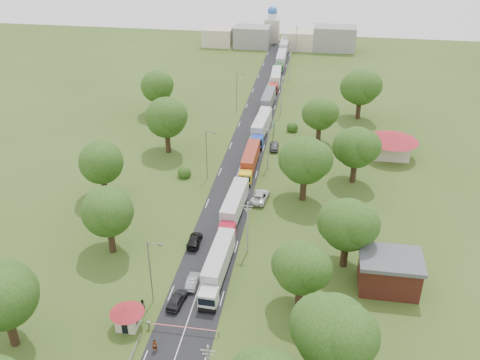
% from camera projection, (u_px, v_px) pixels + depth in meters
% --- Properties ---
extents(ground, '(260.00, 260.00, 0.00)m').
position_uv_depth(ground, '(221.00, 224.00, 88.87)').
color(ground, '#344918').
rests_on(ground, ground).
extents(road, '(8.00, 200.00, 0.04)m').
position_uv_depth(road, '(240.00, 168.00, 106.14)').
color(road, black).
rests_on(road, ground).
extents(boom_barrier, '(9.22, 0.35, 1.18)m').
position_uv_depth(boom_barrier, '(173.00, 326.00, 67.04)').
color(boom_barrier, slate).
rests_on(boom_barrier, ground).
extents(guard_booth, '(4.40, 4.40, 3.45)m').
position_uv_depth(guard_booth, '(127.00, 314.00, 67.22)').
color(guard_booth, '#C0B89F').
rests_on(guard_booth, ground).
extents(info_sign, '(0.12, 3.10, 4.10)m').
position_uv_depth(info_sign, '(274.00, 127.00, 116.92)').
color(info_sign, slate).
rests_on(info_sign, ground).
extents(pole_1, '(1.60, 0.24, 9.00)m').
position_uv_depth(pole_1, '(248.00, 227.00, 79.80)').
color(pole_1, gray).
rests_on(pole_1, ground).
extents(pole_2, '(1.60, 0.24, 9.00)m').
position_uv_depth(pole_2, '(268.00, 147.00, 103.98)').
color(pole_2, gray).
rests_on(pole_2, ground).
extents(pole_3, '(1.60, 0.24, 9.00)m').
position_uv_depth(pole_3, '(281.00, 97.00, 128.15)').
color(pole_3, gray).
rests_on(pole_3, ground).
extents(pole_4, '(1.60, 0.24, 9.00)m').
position_uv_depth(pole_4, '(290.00, 63.00, 152.33)').
color(pole_4, gray).
rests_on(pole_4, ground).
extents(pole_5, '(1.60, 0.24, 9.00)m').
position_uv_depth(pole_5, '(296.00, 39.00, 176.50)').
color(pole_5, gray).
rests_on(pole_5, ground).
extents(lamp_0, '(2.03, 0.22, 10.00)m').
position_uv_depth(lamp_0, '(151.00, 269.00, 69.64)').
color(lamp_0, slate).
rests_on(lamp_0, ground).
extents(lamp_1, '(2.03, 0.22, 10.00)m').
position_uv_depth(lamp_1, '(207.00, 152.00, 99.86)').
color(lamp_1, slate).
rests_on(lamp_1, ground).
extents(lamp_2, '(2.03, 0.22, 10.00)m').
position_uv_depth(lamp_2, '(237.00, 90.00, 130.08)').
color(lamp_2, slate).
rests_on(lamp_2, ground).
extents(tree_1, '(9.60, 9.60, 12.05)m').
position_uv_depth(tree_1, '(333.00, 331.00, 56.84)').
color(tree_1, '#382616').
rests_on(tree_1, ground).
extents(tree_2, '(8.00, 8.00, 10.10)m').
position_uv_depth(tree_2, '(301.00, 267.00, 68.34)').
color(tree_2, '#382616').
rests_on(tree_2, ground).
extents(tree_3, '(8.80, 8.80, 11.07)m').
position_uv_depth(tree_3, '(348.00, 224.00, 75.86)').
color(tree_3, '#382616').
rests_on(tree_3, ground).
extents(tree_4, '(9.60, 9.60, 12.05)m').
position_uv_depth(tree_4, '(305.00, 160.00, 92.06)').
color(tree_4, '#382616').
rests_on(tree_4, ground).
extents(tree_5, '(8.80, 8.80, 11.07)m').
position_uv_depth(tree_5, '(356.00, 147.00, 98.03)').
color(tree_5, '#382616').
rests_on(tree_5, ground).
extents(tree_6, '(8.00, 8.00, 10.10)m').
position_uv_depth(tree_6, '(320.00, 114.00, 113.96)').
color(tree_6, '#382616').
rests_on(tree_6, ground).
extents(tree_7, '(9.60, 9.60, 12.05)m').
position_uv_depth(tree_7, '(361.00, 87.00, 125.10)').
color(tree_7, '#382616').
rests_on(tree_7, ground).
extents(tree_9, '(9.60, 9.60, 12.05)m').
position_uv_depth(tree_9, '(3.00, 294.00, 62.04)').
color(tree_9, '#382616').
rests_on(tree_9, ground).
extents(tree_10, '(8.80, 8.80, 11.07)m').
position_uv_depth(tree_10, '(108.00, 211.00, 78.92)').
color(tree_10, '#382616').
rests_on(tree_10, ground).
extents(tree_11, '(8.80, 8.80, 11.07)m').
position_uv_depth(tree_11, '(101.00, 162.00, 92.83)').
color(tree_11, '#382616').
rests_on(tree_11, ground).
extents(tree_12, '(9.60, 9.60, 12.05)m').
position_uv_depth(tree_12, '(166.00, 117.00, 108.98)').
color(tree_12, '#382616').
rests_on(tree_12, ground).
extents(tree_13, '(8.80, 8.80, 11.07)m').
position_uv_depth(tree_13, '(157.00, 86.00, 127.63)').
color(tree_13, '#382616').
rests_on(tree_13, ground).
extents(house_brick, '(8.60, 6.60, 5.20)m').
position_uv_depth(house_brick, '(389.00, 272.00, 73.67)').
color(house_brick, maroon).
rests_on(house_brick, ground).
extents(house_cream, '(10.08, 10.08, 5.80)m').
position_uv_depth(house_cream, '(392.00, 141.00, 108.90)').
color(house_cream, '#C0B89F').
rests_on(house_cream, ground).
extents(distant_town, '(52.00, 8.00, 8.00)m').
position_uv_depth(distant_town, '(283.00, 38.00, 182.06)').
color(distant_town, gray).
rests_on(distant_town, ground).
extents(church, '(5.00, 5.00, 12.30)m').
position_uv_depth(church, '(272.00, 26.00, 188.68)').
color(church, '#C0B89F').
rests_on(church, ground).
extents(truck_0, '(2.88, 14.54, 4.02)m').
position_uv_depth(truck_0, '(217.00, 266.00, 75.68)').
color(truck_0, silver).
rests_on(truck_0, ground).
extents(truck_1, '(3.08, 14.95, 4.13)m').
position_uv_depth(truck_1, '(234.00, 207.00, 89.26)').
color(truck_1, maroon).
rests_on(truck_1, ground).
extents(truck_2, '(2.38, 13.77, 3.82)m').
position_uv_depth(truck_2, '(250.00, 161.00, 104.60)').
color(truck_2, yellow).
rests_on(truck_2, ground).
extents(truck_3, '(3.35, 15.09, 4.17)m').
position_uv_depth(truck_3, '(261.00, 127.00, 118.55)').
color(truck_3, '#1C3AAB').
rests_on(truck_3, ground).
extents(truck_4, '(2.67, 14.11, 3.91)m').
position_uv_depth(truck_4, '(268.00, 101.00, 133.14)').
color(truck_4, silver).
rests_on(truck_4, ground).
extents(truck_5, '(2.92, 14.32, 3.96)m').
position_uv_depth(truck_5, '(276.00, 79.00, 148.13)').
color(truck_5, red).
rests_on(truck_5, ground).
extents(truck_6, '(2.71, 14.52, 4.02)m').
position_uv_depth(truck_6, '(281.00, 60.00, 163.87)').
color(truck_6, '#215923').
rests_on(truck_6, ground).
extents(truck_7, '(2.65, 15.21, 4.22)m').
position_uv_depth(truck_7, '(284.00, 47.00, 176.82)').
color(truck_7, silver).
rests_on(truck_7, ground).
extents(car_lane_front, '(2.37, 4.67, 1.52)m').
position_uv_depth(car_lane_front, '(177.00, 300.00, 71.53)').
color(car_lane_front, black).
rests_on(car_lane_front, ground).
extents(car_lane_mid, '(1.53, 4.14, 1.35)m').
position_uv_depth(car_lane_mid, '(193.00, 281.00, 75.00)').
color(car_lane_mid, gray).
rests_on(car_lane_mid, ground).
extents(car_lane_rear, '(2.11, 4.84, 1.39)m').
position_uv_depth(car_lane_rear, '(195.00, 240.00, 83.59)').
color(car_lane_rear, black).
rests_on(car_lane_rear, ground).
extents(car_verge_near, '(3.41, 6.07, 1.60)m').
position_uv_depth(car_verge_near, '(260.00, 196.00, 95.10)').
color(car_verge_near, silver).
rests_on(car_verge_near, ground).
extents(car_verge_far, '(2.22, 4.81, 1.59)m').
position_uv_depth(car_verge_far, '(274.00, 146.00, 113.48)').
color(car_verge_far, '#4F5256').
rests_on(car_verge_far, ground).
extents(pedestrian_near, '(0.70, 0.50, 1.79)m').
position_uv_depth(pedestrian_near, '(155.00, 346.00, 64.19)').
color(pedestrian_near, gray).
rests_on(pedestrian_near, ground).
extents(pedestrian_booth, '(0.84, 1.00, 1.82)m').
position_uv_depth(pedestrian_booth, '(142.00, 306.00, 70.30)').
color(pedestrian_booth, gray).
rests_on(pedestrian_booth, ground).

